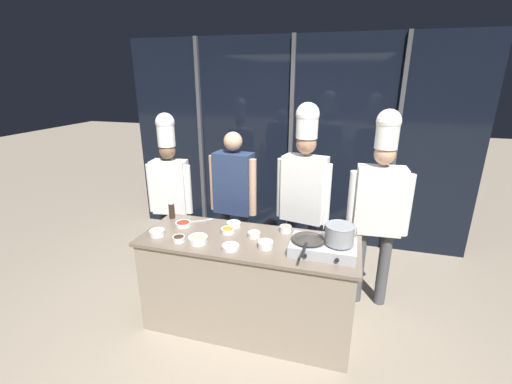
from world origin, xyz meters
The scene contains 22 objects.
ground_plane centered at (0.00, 0.00, 0.00)m, with size 24.00×24.00×0.00m, color gray.
window_wall_back centered at (0.00, 1.96, 1.35)m, with size 4.58×0.09×2.70m.
demo_counter centered at (0.00, 0.00, 0.44)m, with size 1.88×0.69×0.89m.
portable_stove centered at (0.64, -0.05, 0.93)m, with size 0.51×0.34×0.10m.
frying_pan centered at (0.52, -0.05, 1.01)m, with size 0.28×0.48×0.04m.
stock_pot centered at (0.76, -0.05, 1.07)m, with size 0.25×0.23×0.15m.
squeeze_bottle_soy centered at (-0.86, 0.24, 0.98)m, with size 0.06×0.06×0.19m.
prep_bowl_mushrooms centered at (0.28, 0.24, 0.92)m, with size 0.11×0.11×0.06m.
prep_bowl_chili_flakes centered at (-0.67, 0.11, 0.91)m, with size 0.15×0.15×0.04m.
prep_bowl_carrots centered at (-0.21, 0.08, 0.91)m, with size 0.12×0.12×0.04m.
prep_bowl_rice centered at (0.18, -0.10, 0.92)m, with size 0.13×0.13×0.06m.
prep_bowl_soy_glaze centered at (-0.55, -0.19, 0.91)m, with size 0.11×0.11×0.05m.
prep_bowl_shrimp centered at (-0.79, -0.14, 0.92)m, with size 0.13×0.13×0.05m.
prep_bowl_garlic centered at (-0.21, 0.22, 0.91)m, with size 0.13×0.13×0.04m.
prep_bowl_ginger centered at (-0.39, -0.17, 0.92)m, with size 0.16×0.16×0.06m.
prep_bowl_onion centered at (-0.09, -0.20, 0.91)m, with size 0.14×0.14×0.04m.
prep_bowl_chicken centered at (0.04, 0.07, 0.91)m, with size 0.11×0.11×0.05m.
serving_spoon_slotted centered at (-0.51, 0.27, 0.89)m, with size 0.21×0.14×0.02m.
chef_head centered at (-1.13, 0.71, 1.07)m, with size 0.50×0.25×1.85m.
person_guest centered at (-0.39, 0.74, 1.02)m, with size 0.53×0.25×1.68m.
chef_sous centered at (0.36, 0.72, 1.17)m, with size 0.55×0.30×1.99m.
chef_line centered at (1.08, 0.68, 1.13)m, with size 0.57×0.25×1.95m.
Camera 1 is at (0.79, -2.52, 2.23)m, focal length 24.00 mm.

